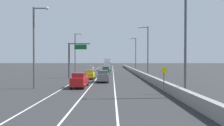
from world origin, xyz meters
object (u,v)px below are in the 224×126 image
(overhead_sign_gantry, at_px, (73,56))
(car_red_2, at_px, (80,80))
(car_yellow_0, at_px, (90,74))
(car_black_4, at_px, (109,66))
(speed_advisory_sign, at_px, (165,79))
(box_truck, at_px, (108,65))
(lamp_post_right_third, at_px, (136,53))
(lamp_post_left_mid, at_px, (77,51))
(car_gray_3, at_px, (104,76))
(car_silver_5, at_px, (91,68))
(lamp_post_right_second, at_px, (147,49))
(lamp_post_left_near, at_px, (36,42))
(lamp_post_right_near, at_px, (184,36))
(car_green_1, at_px, (106,71))

(overhead_sign_gantry, height_order, car_red_2, overhead_sign_gantry)
(car_yellow_0, distance_m, car_black_4, 55.81)
(speed_advisory_sign, relative_size, box_truck, 0.35)
(lamp_post_right_third, height_order, car_black_4, lamp_post_right_third)
(car_black_4, distance_m, box_truck, 25.44)
(box_truck, bearing_deg, lamp_post_left_mid, -112.73)
(car_gray_3, bearing_deg, overhead_sign_gantry, 133.18)
(box_truck, bearing_deg, car_black_4, 89.67)
(car_yellow_0, distance_m, box_truck, 30.46)
(car_gray_3, bearing_deg, lamp_post_left_mid, 115.14)
(car_gray_3, xyz_separation_m, car_silver_5, (-6.06, 34.24, -0.11))
(lamp_post_right_second, xyz_separation_m, car_red_2, (-11.86, -13.21, -5.19))
(lamp_post_left_near, bearing_deg, lamp_post_right_near, -19.05)
(lamp_post_left_near, bearing_deg, car_red_2, 11.67)
(car_black_4, bearing_deg, lamp_post_right_second, -80.63)
(car_yellow_0, bearing_deg, lamp_post_right_second, 7.60)
(car_gray_3, xyz_separation_m, car_black_4, (-0.06, 61.16, -0.06))
(car_green_1, xyz_separation_m, car_silver_5, (-5.93, 16.79, -0.10))
(lamp_post_right_second, distance_m, box_truck, 30.42)
(car_red_2, bearing_deg, lamp_post_right_third, 70.49)
(overhead_sign_gantry, height_order, car_green_1, overhead_sign_gantry)
(lamp_post_right_near, height_order, lamp_post_left_mid, same)
(car_silver_5, bearing_deg, lamp_post_right_second, -61.25)
(car_red_2, relative_size, car_gray_3, 1.15)
(car_yellow_0, bearing_deg, car_gray_3, -60.88)
(lamp_post_left_mid, bearing_deg, lamp_post_right_near, -61.21)
(speed_advisory_sign, bearing_deg, lamp_post_right_second, 85.26)
(car_gray_3, relative_size, car_silver_5, 0.86)
(lamp_post_left_near, distance_m, lamp_post_left_mid, 24.46)
(lamp_post_right_near, relative_size, lamp_post_right_second, 1.00)
(lamp_post_right_third, bearing_deg, car_gray_3, -108.00)
(lamp_post_right_third, height_order, car_gray_3, lamp_post_right_third)
(car_silver_5, xyz_separation_m, box_truck, (5.85, 1.51, 1.04))
(car_black_4, height_order, box_truck, box_truck)
(car_silver_5, height_order, box_truck, box_truck)
(lamp_post_left_mid, distance_m, car_black_4, 45.09)
(overhead_sign_gantry, relative_size, car_yellow_0, 1.83)
(lamp_post_right_second, height_order, car_red_2, lamp_post_right_second)
(car_gray_3, relative_size, box_truck, 0.47)
(speed_advisory_sign, bearing_deg, lamp_post_left_near, 165.66)
(lamp_post_right_near, bearing_deg, car_red_2, 148.52)
(car_yellow_0, height_order, car_silver_5, car_yellow_0)
(lamp_post_left_mid, height_order, car_silver_5, lamp_post_left_mid)
(car_green_1, distance_m, box_truck, 18.32)
(lamp_post_right_third, height_order, lamp_post_left_mid, same)
(car_gray_3, distance_m, car_black_4, 61.16)
(car_gray_3, height_order, car_black_4, car_gray_3)
(lamp_post_right_second, bearing_deg, car_silver_5, 118.75)
(car_green_1, bearing_deg, car_black_4, 89.91)
(car_red_2, bearing_deg, lamp_post_right_near, -31.48)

